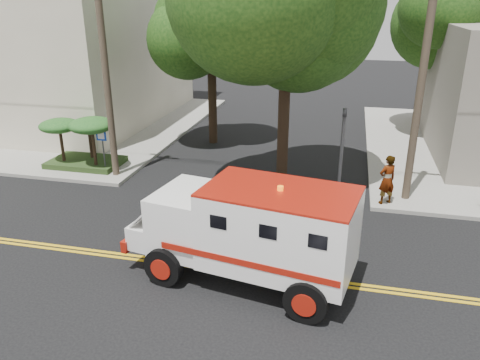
# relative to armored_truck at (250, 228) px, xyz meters

# --- Properties ---
(ground) EXTENTS (100.00, 100.00, 0.00)m
(ground) POSITION_rel_armored_truck_xyz_m (-1.65, 0.34, -1.60)
(ground) COLOR black
(ground) RESTS_ON ground
(sidewalk_nw) EXTENTS (17.00, 17.00, 0.15)m
(sidewalk_nw) POSITION_rel_armored_truck_xyz_m (-15.15, 13.84, -1.52)
(sidewalk_nw) COLOR gray
(sidewalk_nw) RESTS_ON ground
(building_left) EXTENTS (16.00, 14.00, 10.00)m
(building_left) POSITION_rel_armored_truck_xyz_m (-17.15, 15.34, 3.55)
(building_left) COLOR #B8B097
(building_left) RESTS_ON sidewalk_nw
(utility_pole_left) EXTENTS (0.28, 0.28, 9.00)m
(utility_pole_left) POSITION_rel_armored_truck_xyz_m (-7.25, 6.34, 2.90)
(utility_pole_left) COLOR #382D23
(utility_pole_left) RESTS_ON ground
(utility_pole_right) EXTENTS (0.28, 0.28, 9.00)m
(utility_pole_right) POSITION_rel_armored_truck_xyz_m (4.65, 6.54, 2.90)
(utility_pole_right) COLOR #382D23
(utility_pole_right) RESTS_ON ground
(tree_left) EXTENTS (4.48, 4.20, 7.70)m
(tree_left) POSITION_rel_armored_truck_xyz_m (-4.33, 12.12, 4.13)
(tree_left) COLOR black
(tree_left) RESTS_ON ground
(tree_right) EXTENTS (4.80, 4.50, 8.20)m
(tree_right) POSITION_rel_armored_truck_xyz_m (7.19, 16.11, 4.50)
(tree_right) COLOR black
(tree_right) RESTS_ON ground
(traffic_signal) EXTENTS (0.15, 0.18, 3.60)m
(traffic_signal) POSITION_rel_armored_truck_xyz_m (2.15, 5.94, 0.63)
(traffic_signal) COLOR #3F3F42
(traffic_signal) RESTS_ON ground
(accessibility_sign) EXTENTS (0.45, 0.10, 2.02)m
(accessibility_sign) POSITION_rel_armored_truck_xyz_m (-7.85, 6.51, -0.23)
(accessibility_sign) COLOR #3F3F42
(accessibility_sign) RESTS_ON ground
(palm_planter) EXTENTS (3.52, 2.63, 2.36)m
(palm_planter) POSITION_rel_armored_truck_xyz_m (-9.09, 6.96, 0.05)
(palm_planter) COLOR #1E3314
(palm_planter) RESTS_ON sidewalk_nw
(armored_truck) EXTENTS (6.45, 3.33, 2.81)m
(armored_truck) POSITION_rel_armored_truck_xyz_m (0.00, 0.00, 0.00)
(armored_truck) COLOR white
(armored_truck) RESTS_ON ground
(pedestrian_a) EXTENTS (0.81, 0.74, 1.86)m
(pedestrian_a) POSITION_rel_armored_truck_xyz_m (3.85, 5.84, -0.52)
(pedestrian_a) COLOR gray
(pedestrian_a) RESTS_ON sidewalk_ne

